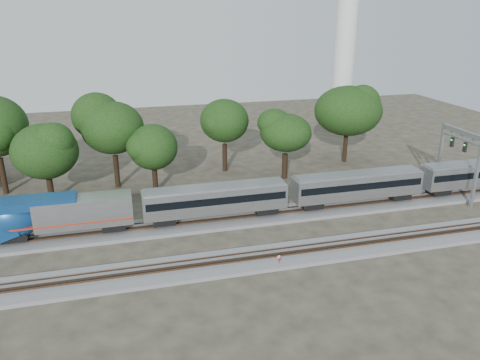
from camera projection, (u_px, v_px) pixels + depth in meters
name	position (u px, v px, depth m)	size (l,w,h in m)	color
ground	(206.00, 248.00, 50.72)	(160.00, 160.00, 0.00)	#383328
track_far	(197.00, 223.00, 56.10)	(160.00, 5.00, 0.73)	slate
track_near	(213.00, 265.00, 47.01)	(160.00, 5.00, 0.73)	slate
train	(358.00, 184.00, 60.08)	(89.54, 3.09, 4.55)	silver
switch_stand_red	(279.00, 261.00, 46.89)	(0.28, 0.15, 0.94)	#512D19
switch_stand_white	(279.00, 259.00, 47.15)	(0.35, 0.12, 1.10)	#512D19
switch_lever	(291.00, 262.00, 47.66)	(0.50, 0.30, 0.30)	#512D19
signal_gantry	(460.00, 149.00, 62.25)	(0.66, 7.78, 9.46)	gray
tree_2	(45.00, 151.00, 60.93)	(7.05, 7.05, 9.94)	black
tree_3	(113.00, 128.00, 65.23)	(8.94, 8.94, 12.60)	black
tree_4	(153.00, 147.00, 64.01)	(6.72, 6.72, 9.48)	black
tree_5	(224.00, 121.00, 72.11)	(8.31, 8.31, 11.72)	black
tree_6	(286.00, 133.00, 69.20)	(7.29, 7.29, 10.28)	black
tree_7	(348.00, 111.00, 76.40)	(8.87, 8.87, 12.51)	black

